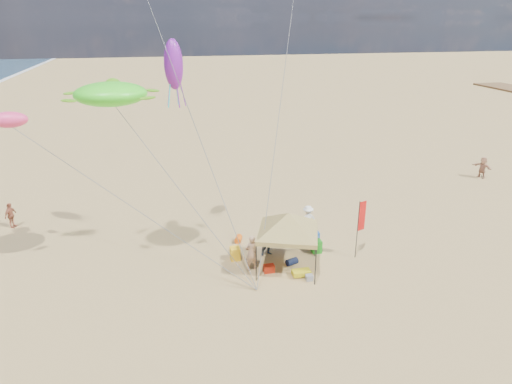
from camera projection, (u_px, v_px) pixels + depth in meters
ground at (270, 295)px, 20.86m from camera, size 280.00×280.00×0.00m
canopy_tent at (288, 215)px, 22.15m from camera, size 5.40×5.40×3.53m
feather_flag at (361, 220)px, 23.49m from camera, size 0.47×0.19×3.25m
cooler_red at (269, 269)px, 22.73m from camera, size 0.54×0.38×0.38m
cooler_blue at (314, 235)px, 26.20m from camera, size 0.54×0.38×0.38m
bag_navy at (292, 262)px, 23.39m from camera, size 0.69×0.54×0.36m
bag_orange at (238, 239)px, 25.80m from camera, size 0.54×0.69×0.36m
chair_green at (316, 246)px, 24.61m from camera, size 0.50×0.50×0.70m
chair_yellow at (235, 254)px, 23.84m from camera, size 0.50×0.50×0.70m
crate_grey at (309, 278)px, 22.04m from camera, size 0.34×0.30×0.28m
beach_cart at (301, 273)px, 22.35m from camera, size 0.90×0.50×0.24m
person_near_a at (251, 253)px, 22.70m from camera, size 0.79×0.63×1.90m
person_near_b at (268, 242)px, 24.16m from camera, size 0.84×0.70×1.55m
person_near_c at (308, 219)px, 26.70m from camera, size 1.18×0.77×1.71m
person_far_a at (11, 215)px, 27.37m from camera, size 0.72×1.01×1.59m
person_far_c at (483, 167)px, 35.92m from camera, size 1.07×1.67×1.73m
turtle_kite at (111, 94)px, 19.78m from camera, size 3.88×3.53×1.06m
fish_kite at (9, 120)px, 21.18m from camera, size 1.75×0.95×0.76m
squid_kite at (174, 64)px, 22.70m from camera, size 1.20×1.20×2.50m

